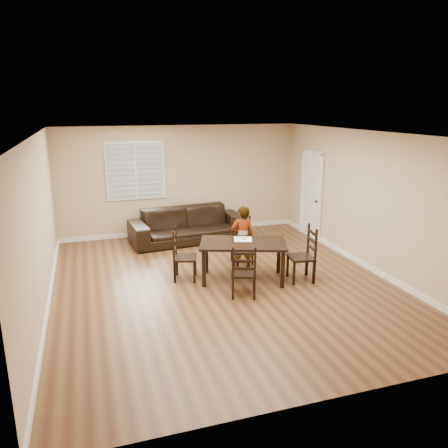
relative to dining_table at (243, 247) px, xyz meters
The scene contains 11 objects.
ground 0.77m from the dining_table, behind, with size 7.00×7.00×0.00m, color brown.
room 1.23m from the dining_table, 162.50° to the left, with size 6.04×7.04×2.72m.
dining_table is the anchor object (origin of this frame).
chair_near 1.02m from the dining_table, 72.05° to the left, with size 0.50×0.47×0.96m.
chair_far 0.85m from the dining_table, 109.01° to the right, with size 0.52×0.51×0.93m.
chair_left 1.21m from the dining_table, 161.24° to the left, with size 0.52×0.54×0.98m.
chair_right 1.21m from the dining_table, 17.90° to the right, with size 0.50×0.53×1.04m.
child 0.57m from the dining_table, 71.06° to the left, with size 0.47×0.31×1.29m, color gray.
napkin 0.20m from the dining_table, 71.06° to the left, with size 0.33×0.33×0.00m, color beige.
donut 0.21m from the dining_table, 64.72° to the left, with size 0.10×0.10×0.03m.
sofa 2.71m from the dining_table, 98.85° to the left, with size 2.73×1.07×0.80m, color black.
Camera 1 is at (-2.24, -7.12, 3.16)m, focal length 35.00 mm.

